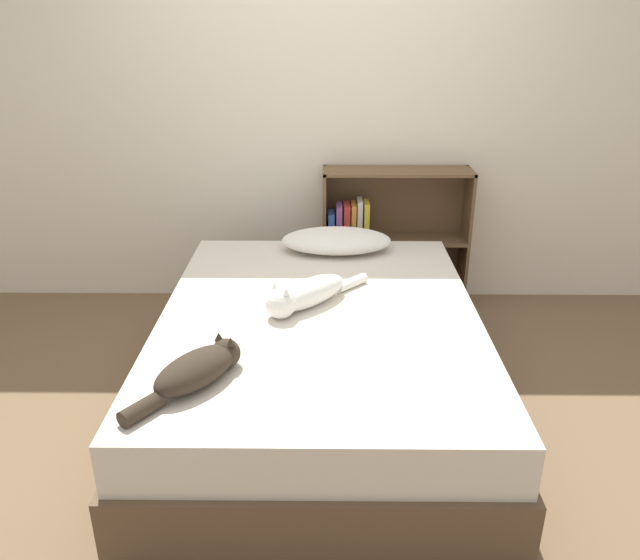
# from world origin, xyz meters

# --- Properties ---
(ground_plane) EXTENTS (8.00, 8.00, 0.00)m
(ground_plane) POSITION_xyz_m (0.00, 0.00, 0.00)
(ground_plane) COLOR brown
(wall_back) EXTENTS (8.00, 0.06, 2.50)m
(wall_back) POSITION_xyz_m (0.00, 1.42, 1.25)
(wall_back) COLOR silver
(wall_back) RESTS_ON ground_plane
(bed) EXTENTS (1.53, 2.05, 0.54)m
(bed) POSITION_xyz_m (0.00, 0.00, 0.27)
(bed) COLOR brown
(bed) RESTS_ON ground_plane
(pillow) EXTENTS (0.64, 0.35, 0.13)m
(pillow) POSITION_xyz_m (0.09, 0.82, 0.61)
(pillow) COLOR white
(pillow) RESTS_ON bed
(cat_light) EXTENTS (0.50, 0.50, 0.16)m
(cat_light) POSITION_xyz_m (-0.07, 0.06, 0.61)
(cat_light) COLOR white
(cat_light) RESTS_ON bed
(cat_dark) EXTENTS (0.40, 0.50, 0.14)m
(cat_dark) POSITION_xyz_m (-0.45, -0.61, 0.60)
(cat_dark) COLOR #33281E
(cat_dark) RESTS_ON bed
(bookshelf) EXTENTS (0.95, 0.26, 0.93)m
(bookshelf) POSITION_xyz_m (0.43, 1.28, 0.48)
(bookshelf) COLOR brown
(bookshelf) RESTS_ON ground_plane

